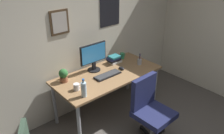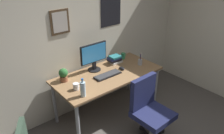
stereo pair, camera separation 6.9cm
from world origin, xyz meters
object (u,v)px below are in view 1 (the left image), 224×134
coffee_mug_far (77,87)px  potted_plant (63,75)px  monitor (93,56)px  keyboard (108,75)px  water_bottle (84,89)px  book_stack_left (114,59)px  computer_mouse (122,68)px  office_chair (150,108)px  coffee_mug_near (122,56)px  pen_cup (139,61)px

coffee_mug_far → potted_plant: 0.31m
monitor → coffee_mug_far: 0.64m
monitor → coffee_mug_far: size_ratio=3.86×
keyboard → water_bottle: water_bottle is taller
monitor → book_stack_left: 0.45m
computer_mouse → coffee_mug_far: size_ratio=0.92×
office_chair → coffee_mug_near: 1.21m
office_chair → coffee_mug_near: bearing=65.0°
computer_mouse → book_stack_left: bearing=73.9°
book_stack_left → coffee_mug_near: bearing=10.2°
water_bottle → pen_cup: 1.23m
office_chair → potted_plant: bearing=123.1°
office_chair → keyboard: 0.79m
coffee_mug_far → pen_cup: size_ratio=0.60×
keyboard → coffee_mug_far: 0.56m
book_stack_left → keyboard: bearing=-143.5°
keyboard → water_bottle: size_ratio=1.70×
office_chair → coffee_mug_far: bearing=132.2°
potted_plant → coffee_mug_far: bearing=-87.2°
pen_cup → book_stack_left: size_ratio=0.87×
book_stack_left → potted_plant: bearing=-180.0°
coffee_mug_far → potted_plant: bearing=92.8°
monitor → computer_mouse: (0.34, -0.26, -0.22)m
coffee_mug_far → monitor: bearing=31.1°
keyboard → computer_mouse: size_ratio=3.91×
coffee_mug_near → pen_cup: bearing=-82.5°
coffee_mug_near → monitor: bearing=-176.9°
computer_mouse → coffee_mug_near: bearing=45.3°
computer_mouse → pen_cup: 0.35m
computer_mouse → potted_plant: 0.92m
monitor → pen_cup: (0.68, -0.33, -0.19)m
office_chair → keyboard: size_ratio=2.21×
keyboard → coffee_mug_far: size_ratio=3.60×
book_stack_left → water_bottle: bearing=-152.3°
monitor → computer_mouse: bearing=-37.3°
keyboard → potted_plant: size_ratio=2.21×
coffee_mug_far → office_chair: bearing=-47.8°
computer_mouse → water_bottle: 0.91m
coffee_mug_near → water_bottle: bearing=-155.3°
coffee_mug_far → coffee_mug_near: bearing=16.7°
office_chair → computer_mouse: bearing=75.2°
monitor → pen_cup: 0.78m
office_chair → keyboard: office_chair is taller
keyboard → coffee_mug_near: (0.59, 0.32, 0.04)m
water_bottle → book_stack_left: (0.95, 0.50, -0.04)m
water_bottle → coffee_mug_far: 0.20m
pen_cup → book_stack_left: (-0.27, 0.32, 0.01)m
computer_mouse → pen_cup: size_ratio=0.55×
potted_plant → coffee_mug_near: bearing=2.0°
water_bottle → coffee_mug_far: size_ratio=2.12×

